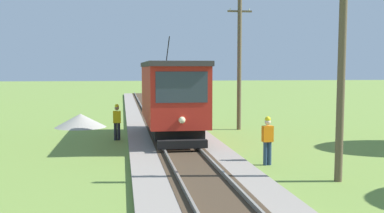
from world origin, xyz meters
The scene contains 6 objects.
red_tram centered at (0.00, 19.26, 2.19)m, with size 2.60×8.54×4.79m.
utility_pole_near_tram centered at (4.28, 10.23, 3.63)m, with size 1.40×0.32×7.06m.
utility_pole_mid centered at (4.28, 22.85, 3.92)m, with size 1.40×0.28×7.65m.
gravel_pile centered at (-4.84, 25.28, 0.41)m, with size 3.05×3.05×0.82m, color #9E998E.
track_worker centered at (2.84, 12.98, 0.98)m, with size 0.40×0.27×1.78m.
second_worker centered at (-2.62, 19.80, 0.98)m, with size 0.38×0.24×1.78m.
Camera 1 is at (-2.37, -3.30, 3.52)m, focal length 43.92 mm.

